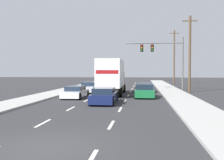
% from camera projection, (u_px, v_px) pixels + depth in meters
% --- Properties ---
extents(ground_plane, '(140.00, 140.00, 0.00)m').
position_uv_depth(ground_plane, '(118.00, 91.00, 33.63)').
color(ground_plane, '#2B2B2D').
extents(sidewalk_right, '(2.88, 80.00, 0.14)m').
position_uv_depth(sidewalk_right, '(175.00, 94.00, 27.88)').
color(sidewalk_right, '#9E9E99').
rests_on(sidewalk_right, ground_plane).
extents(sidewalk_left, '(2.88, 80.00, 0.14)m').
position_uv_depth(sidewalk_left, '(55.00, 93.00, 29.44)').
color(sidewalk_left, '#9E9E99').
rests_on(sidewalk_left, ground_plane).
extents(lane_markings, '(3.54, 57.00, 0.01)m').
position_uv_depth(lane_markings, '(115.00, 93.00, 30.07)').
color(lane_markings, silver).
rests_on(lane_markings, ground_plane).
extents(car_silver, '(1.92, 4.36, 1.25)m').
position_uv_depth(car_silver, '(89.00, 88.00, 31.26)').
color(car_silver, '#B7BABF').
rests_on(car_silver, ground_plane).
extents(car_white, '(1.89, 4.56, 1.13)m').
position_uv_depth(car_white, '(75.00, 92.00, 25.01)').
color(car_white, white).
rests_on(car_white, ground_plane).
extents(box_truck, '(2.60, 8.69, 3.74)m').
position_uv_depth(box_truck, '(112.00, 75.00, 28.02)').
color(box_truck, white).
rests_on(box_truck, ground_plane).
extents(car_navy, '(1.93, 4.60, 1.25)m').
position_uv_depth(car_navy, '(104.00, 96.00, 20.79)').
color(car_navy, '#141E4C').
rests_on(car_navy, ground_plane).
extents(car_maroon, '(1.99, 4.17, 1.17)m').
position_uv_depth(car_maroon, '(144.00, 88.00, 31.90)').
color(car_maroon, maroon).
rests_on(car_maroon, ground_plane).
extents(car_green, '(1.90, 4.11, 1.32)m').
position_uv_depth(car_green, '(145.00, 91.00, 25.35)').
color(car_green, '#196B38').
rests_on(car_green, ground_plane).
extents(traffic_signal_mast, '(7.61, 0.69, 7.08)m').
position_uv_depth(traffic_signal_mast, '(159.00, 52.00, 34.70)').
color(traffic_signal_mast, '#595B56').
rests_on(traffic_signal_mast, ground_plane).
extents(utility_pole_mid, '(1.80, 0.28, 9.14)m').
position_uv_depth(utility_pole_mid, '(190.00, 53.00, 31.11)').
color(utility_pole_mid, brown).
rests_on(utility_pole_mid, ground_plane).
extents(utility_pole_far, '(1.80, 0.28, 10.37)m').
position_uv_depth(utility_pole_far, '(174.00, 57.00, 49.96)').
color(utility_pole_far, brown).
rests_on(utility_pole_far, ground_plane).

